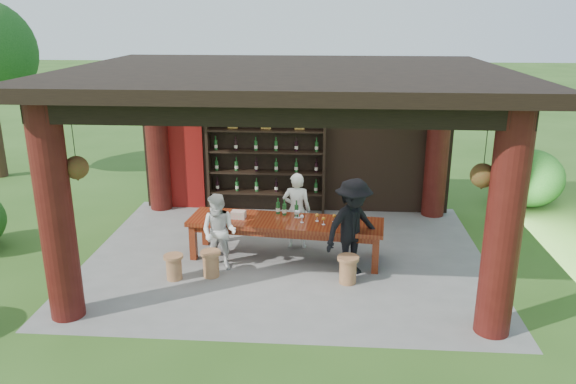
# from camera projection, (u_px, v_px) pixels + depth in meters

# --- Properties ---
(ground) EXTENTS (90.00, 90.00, 0.00)m
(ground) POSITION_uv_depth(u_px,v_px,m) (286.00, 256.00, 10.62)
(ground) COLOR #2D5119
(ground) RESTS_ON ground
(pavilion) EXTENTS (7.50, 6.00, 3.60)m
(pavilion) POSITION_uv_depth(u_px,v_px,m) (287.00, 141.00, 10.38)
(pavilion) COLOR slate
(pavilion) RESTS_ON ground
(wine_shelf) EXTENTS (2.66, 0.40, 2.34)m
(wine_shelf) POSITION_uv_depth(u_px,v_px,m) (266.00, 163.00, 12.63)
(wine_shelf) COLOR black
(wine_shelf) RESTS_ON ground
(tasting_table) EXTENTS (3.66, 1.28, 0.75)m
(tasting_table) POSITION_uv_depth(u_px,v_px,m) (285.00, 226.00, 10.37)
(tasting_table) COLOR #5C1A0D
(tasting_table) RESTS_ON ground
(stool_near_left) EXTENTS (0.36, 0.36, 0.47)m
(stool_near_left) POSITION_uv_depth(u_px,v_px,m) (211.00, 263.00, 9.74)
(stool_near_left) COLOR brown
(stool_near_left) RESTS_ON ground
(stool_near_right) EXTENTS (0.37, 0.37, 0.48)m
(stool_near_right) POSITION_uv_depth(u_px,v_px,m) (348.00, 269.00, 9.50)
(stool_near_right) COLOR brown
(stool_near_right) RESTS_ON ground
(stool_far_left) EXTENTS (0.34, 0.34, 0.45)m
(stool_far_left) POSITION_uv_depth(u_px,v_px,m) (174.00, 266.00, 9.64)
(stool_far_left) COLOR brown
(stool_far_left) RESTS_ON ground
(host) EXTENTS (0.57, 0.40, 1.50)m
(host) POSITION_uv_depth(u_px,v_px,m) (297.00, 210.00, 10.84)
(host) COLOR silver
(host) RESTS_ON ground
(guest_woman) EXTENTS (0.78, 0.67, 1.39)m
(guest_woman) POSITION_uv_depth(u_px,v_px,m) (219.00, 232.00, 9.92)
(guest_woman) COLOR silver
(guest_woman) RESTS_ON ground
(guest_man) EXTENTS (1.29, 1.18, 1.74)m
(guest_man) POSITION_uv_depth(u_px,v_px,m) (353.00, 227.00, 9.66)
(guest_man) COLOR black
(guest_man) RESTS_ON ground
(table_bottles) EXTENTS (0.44, 0.20, 0.31)m
(table_bottles) POSITION_uv_depth(u_px,v_px,m) (286.00, 207.00, 10.56)
(table_bottles) COLOR #194C1E
(table_bottles) RESTS_ON tasting_table
(table_glasses) EXTENTS (0.94, 0.39, 0.15)m
(table_glasses) POSITION_uv_depth(u_px,v_px,m) (319.00, 218.00, 10.24)
(table_glasses) COLOR silver
(table_glasses) RESTS_ON tasting_table
(napkin_basket) EXTENTS (0.28, 0.21, 0.14)m
(napkin_basket) POSITION_uv_depth(u_px,v_px,m) (239.00, 215.00, 10.42)
(napkin_basket) COLOR #BF6672
(napkin_basket) RESTS_ON tasting_table
(shrubs) EXTENTS (15.61, 8.21, 1.36)m
(shrubs) POSITION_uv_depth(u_px,v_px,m) (473.00, 218.00, 11.03)
(shrubs) COLOR #194C14
(shrubs) RESTS_ON ground
(trees) EXTENTS (21.71, 11.41, 4.80)m
(trees) POSITION_uv_depth(u_px,v_px,m) (475.00, 68.00, 10.88)
(trees) COLOR #3F2819
(trees) RESTS_ON ground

